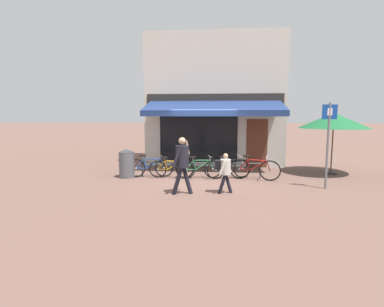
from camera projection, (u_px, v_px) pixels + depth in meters
ground_plane at (202, 179)px, 10.66m from camera, size 160.00×160.00×0.00m
shop_front at (215, 101)px, 14.45m from camera, size 6.24×4.86×5.89m
bike_rack_rail at (200, 164)px, 10.92m from camera, size 4.42×0.04×0.57m
bicycle_blue at (150, 167)px, 11.05m from camera, size 1.70×0.62×0.84m
bicycle_orange at (171, 169)px, 10.84m from camera, size 1.63×0.52×0.82m
bicycle_green at (199, 168)px, 10.79m from camera, size 1.62×0.61×0.81m
bicycle_black at (229, 168)px, 10.77m from camera, size 1.63×0.70×0.83m
bicycle_red at (254, 169)px, 10.50m from camera, size 1.79×0.69×0.90m
pedestrian_adult at (182, 160)px, 8.56m from camera, size 0.62×0.57×1.66m
pedestrian_child at (224, 169)px, 8.67m from camera, size 0.53×0.45×1.19m
litter_bin at (127, 163)px, 10.93m from camera, size 0.57×0.57×1.05m
parking_sign at (328, 137)px, 9.11m from camera, size 0.44×0.07×2.65m
cafe_parasol at (334, 121)px, 11.44m from camera, size 2.60×2.60×2.36m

